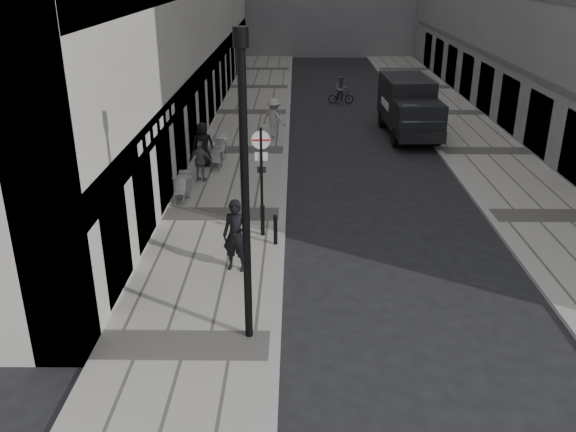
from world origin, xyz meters
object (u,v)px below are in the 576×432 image
lamppost (245,179)px  panel_van (409,105)px  walking_man (236,236)px  cyclist (341,93)px  sign_post (261,166)px

lamppost → panel_van: 19.26m
walking_man → cyclist: size_ratio=1.23×
walking_man → lamppost: (0.57, -3.24, 2.75)m
walking_man → lamppost: bearing=-67.0°
lamppost → walking_man: bearing=99.9°
cyclist → walking_man: bearing=-100.3°
walking_man → panel_van: panel_van is taller
walking_man → sign_post: size_ratio=0.61×
panel_van → cyclist: panel_van is taller
walking_man → panel_van: size_ratio=0.34×
walking_man → cyclist: 22.56m
lamppost → panel_van: bearing=69.8°
sign_post → lamppost: bearing=-91.7°
walking_man → lamppost: size_ratio=0.30×
panel_van → cyclist: (-2.79, 7.43, -0.91)m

